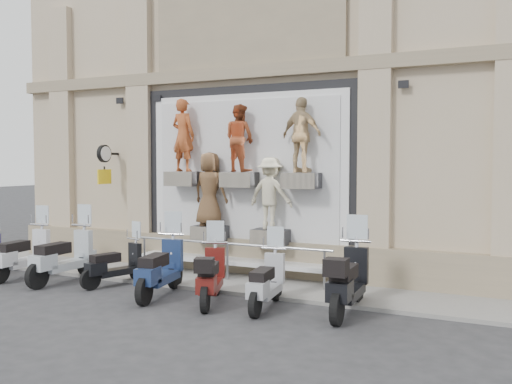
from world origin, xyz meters
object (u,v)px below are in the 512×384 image
at_px(guard_rail, 227,263).
at_px(scooter_f, 211,264).
at_px(scooter_d, 115,254).
at_px(scooter_g, 266,269).
at_px(scooter_h, 348,266).
at_px(clock_sign_bracket, 105,159).
at_px(scooter_c, 63,244).
at_px(scooter_b, 23,243).
at_px(scooter_e, 160,256).

distance_m(guard_rail, scooter_f, 1.89).
relative_size(scooter_d, scooter_g, 0.94).
relative_size(guard_rail, scooter_f, 2.66).
xyz_separation_m(scooter_g, scooter_h, (1.48, 0.30, 0.13)).
bearing_deg(clock_sign_bracket, scooter_c, -75.98).
xyz_separation_m(clock_sign_bracket, scooter_b, (-0.75, -2.03, -1.97)).
height_order(guard_rail, clock_sign_bracket, clock_sign_bracket).
height_order(scooter_b, scooter_h, scooter_h).
xyz_separation_m(scooter_b, scooter_e, (4.04, -0.15, 0.01)).
distance_m(guard_rail, scooter_b, 4.92).
height_order(clock_sign_bracket, scooter_g, clock_sign_bracket).
height_order(scooter_e, scooter_g, scooter_e).
relative_size(guard_rail, clock_sign_bracket, 4.96).
xyz_separation_m(scooter_c, scooter_e, (2.78, -0.17, -0.03)).
bearing_deg(scooter_e, scooter_f, -13.31).
bearing_deg(clock_sign_bracket, scooter_f, -26.37).
relative_size(scooter_e, scooter_g, 1.14).
height_order(scooter_f, scooter_g, scooter_f).
bearing_deg(scooter_c, scooter_g, -1.42).
bearing_deg(scooter_h, scooter_f, -174.25).
bearing_deg(scooter_h, scooter_c, 178.45).
distance_m(clock_sign_bracket, scooter_f, 5.42).
distance_m(guard_rail, scooter_h, 3.51).
bearing_deg(scooter_f, scooter_d, 148.79).
bearing_deg(guard_rail, scooter_b, -161.39).
bearing_deg(scooter_h, guard_rail, 153.94).
relative_size(scooter_e, scooter_f, 1.09).
bearing_deg(scooter_g, scooter_c, 171.24).
height_order(scooter_c, scooter_e, scooter_c).
relative_size(scooter_d, scooter_f, 0.90).
distance_m(scooter_f, scooter_g, 1.14).
bearing_deg(scooter_e, scooter_g, -9.48).
relative_size(guard_rail, scooter_d, 2.96).
relative_size(scooter_c, scooter_g, 1.17).
distance_m(guard_rail, scooter_d, 2.49).
bearing_deg(scooter_f, scooter_c, 155.31).
xyz_separation_m(guard_rail, scooter_g, (1.73, -1.65, 0.28)).
bearing_deg(scooter_f, scooter_e, 156.24).
distance_m(scooter_c, scooter_f, 4.00).
bearing_deg(scooter_e, scooter_h, -5.65).
bearing_deg(scooter_b, scooter_f, -7.19).
relative_size(scooter_b, scooter_h, 0.96).
relative_size(scooter_c, scooter_d, 1.25).
height_order(scooter_d, scooter_h, scooter_h).
distance_m(scooter_b, scooter_c, 1.26).
bearing_deg(clock_sign_bracket, scooter_h, -14.31).
relative_size(scooter_c, scooter_f, 1.12).
height_order(scooter_d, scooter_g, scooter_g).
xyz_separation_m(scooter_c, scooter_g, (5.13, -0.10, -0.13)).
xyz_separation_m(scooter_c, scooter_h, (6.61, 0.20, 0.00)).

